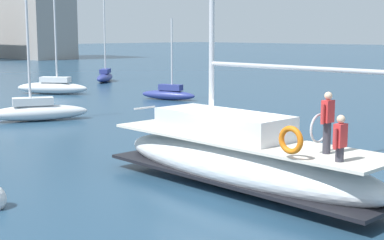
{
  "coord_description": "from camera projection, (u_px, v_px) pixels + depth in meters",
  "views": [
    {
      "loc": [
        -12.32,
        -10.49,
        4.49
      ],
      "look_at": [
        -0.0,
        1.87,
        1.8
      ],
      "focal_mm": 52.76,
      "sensor_mm": 36.0,
      "label": 1
    }
  ],
  "objects": [
    {
      "name": "ground_plane",
      "position": [
        237.0,
        187.0,
        16.62
      ],
      "size": [
        400.0,
        400.0,
        0.0
      ],
      "primitive_type": "plane",
      "color": "navy"
    },
    {
      "name": "main_sailboat",
      "position": [
        239.0,
        158.0,
        16.44
      ],
      "size": [
        2.65,
        9.65,
        11.84
      ],
      "color": "silver",
      "rests_on": "ground"
    },
    {
      "name": "moored_sloop_near",
      "position": [
        105.0,
        76.0,
        52.69
      ],
      "size": [
        4.36,
        4.16,
        8.55
      ],
      "color": "navy",
      "rests_on": "ground"
    },
    {
      "name": "moored_sloop_far",
      "position": [
        53.0,
        86.0,
        42.02
      ],
      "size": [
        4.21,
        5.21,
        7.86
      ],
      "color": "silver",
      "rests_on": "ground"
    },
    {
      "name": "moored_catamaran",
      "position": [
        168.0,
        93.0,
        38.41
      ],
      "size": [
        2.24,
        4.13,
        5.48
      ],
      "color": "navy",
      "rests_on": "ground"
    },
    {
      "name": "moored_cutter_left",
      "position": [
        38.0,
        110.0,
        29.17
      ],
      "size": [
        5.08,
        3.24,
        6.92
      ],
      "color": "silver",
      "rests_on": "ground"
    }
  ]
}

